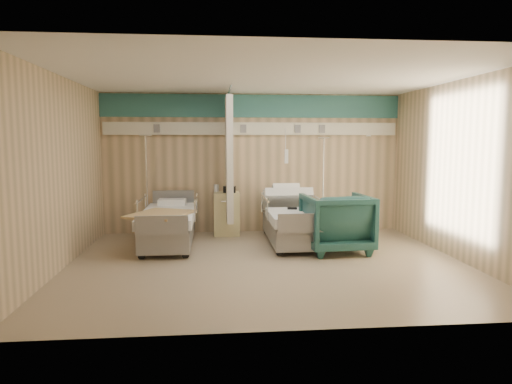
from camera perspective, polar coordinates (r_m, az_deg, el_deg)
ground at (r=7.05m, az=1.38°, el=-8.88°), size 6.00×5.00×0.00m
room_walls at (r=7.05m, az=0.93°, el=6.45°), size 6.04×5.04×2.82m
bed_right at (r=8.32m, az=4.46°, el=-4.30°), size 1.00×2.16×0.63m
bed_left at (r=8.24m, az=-10.85°, el=-4.50°), size 1.00×2.16×0.63m
bedside_cabinet at (r=9.07m, az=-3.70°, el=-2.69°), size 0.50×0.48×0.85m
visitor_armchair at (r=7.80m, az=10.01°, el=-3.79°), size 1.11×1.14×0.98m
waffle_blanket at (r=7.68m, az=10.46°, el=-0.01°), size 0.62×0.56×0.06m
iv_stand_right at (r=9.41m, az=8.34°, el=-2.60°), size 0.34×0.34×1.93m
iv_stand_left at (r=9.08m, az=-13.39°, el=-2.98°), size 0.35×0.35×1.97m
call_remote at (r=8.24m, az=4.55°, el=-2.04°), size 0.18×0.10×0.04m
tan_blanket at (r=7.74m, az=-11.86°, el=-2.73°), size 1.18×1.29×0.04m
toiletry_bag at (r=8.93m, az=-3.33°, el=0.33°), size 0.25×0.18×0.13m
white_cup at (r=9.13m, az=-4.97°, el=0.50°), size 0.12×0.12×0.14m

